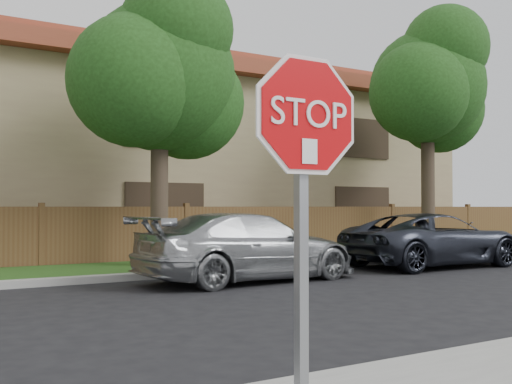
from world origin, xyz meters
TOP-DOWN VIEW (x-y plane):
  - far_curb at (0.00, 8.15)m, footprint 70.00×0.30m
  - grass_strip at (0.00, 9.80)m, footprint 70.00×3.00m
  - fence at (0.00, 11.40)m, footprint 70.00×0.12m
  - apartment_building at (0.00, 17.00)m, footprint 35.20×9.20m
  - tree_mid at (2.52, 9.57)m, footprint 4.80×3.90m
  - tree_right at (12.02, 9.57)m, footprint 4.80×3.90m
  - stop_sign at (-1.01, -1.48)m, footprint 1.01×0.13m
  - sedan_right at (3.36, 6.70)m, footprint 5.18×2.43m
  - sedan_far_right at (9.18, 6.88)m, footprint 5.15×2.44m

SIDE VIEW (x-z plane):
  - grass_strip at x=0.00m, z-range 0.00..0.12m
  - far_curb at x=0.00m, z-range 0.00..0.15m
  - sedan_far_right at x=9.18m, z-range 0.00..1.42m
  - sedan_right at x=3.36m, z-range 0.00..1.46m
  - fence at x=0.00m, z-range 0.00..1.60m
  - stop_sign at x=-1.01m, z-range 0.55..3.11m
  - apartment_building at x=0.00m, z-range -0.07..7.13m
  - tree_mid at x=2.52m, z-range 1.20..8.55m
  - tree_right at x=12.02m, z-range 1.47..9.67m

